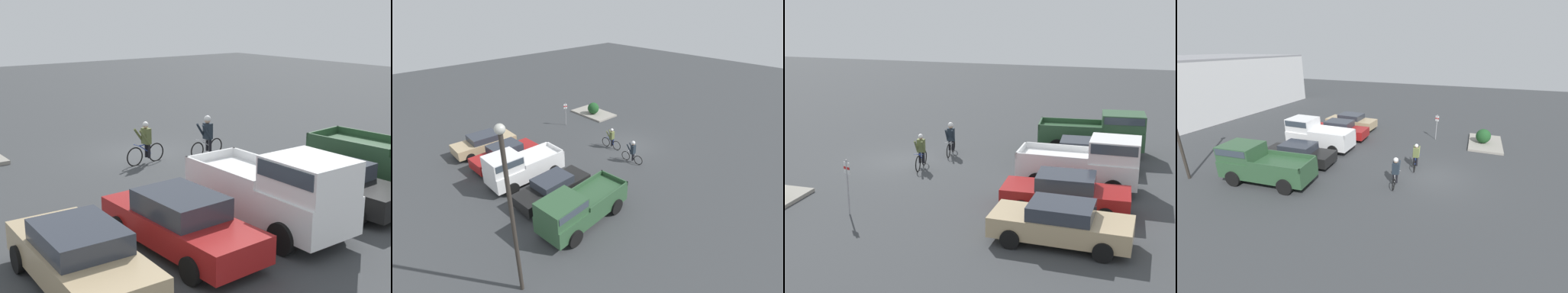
{
  "view_description": "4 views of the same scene",
  "coord_description": "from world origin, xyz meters",
  "views": [
    {
      "loc": [
        11.48,
        18.86,
        5.83
      ],
      "look_at": [
        0.44,
        4.11,
        1.2
      ],
      "focal_mm": 50.0,
      "sensor_mm": 36.0,
      "label": 1
    },
    {
      "loc": [
        -13.73,
        17.43,
        11.06
      ],
      "look_at": [
        0.44,
        4.11,
        1.2
      ],
      "focal_mm": 28.0,
      "sensor_mm": 36.0,
      "label": 2
    },
    {
      "loc": [
        23.6,
        11.03,
        7.9
      ],
      "look_at": [
        0.44,
        4.11,
        1.2
      ],
      "focal_mm": 50.0,
      "sensor_mm": 36.0,
      "label": 3
    },
    {
      "loc": [
        -14.46,
        -1.7,
        7.36
      ],
      "look_at": [
        0.44,
        4.11,
        1.2
      ],
      "focal_mm": 24.0,
      "sensor_mm": 36.0,
      "label": 4
    }
  ],
  "objects": [
    {
      "name": "sedan_0",
      "position": [
        -1.34,
        8.66,
        0.71
      ],
      "size": [
        2.11,
        4.83,
        1.41
      ],
      "color": "black",
      "rests_on": "ground_plane"
    },
    {
      "name": "sedan_1",
      "position": [
        4.26,
        8.61,
        0.75
      ],
      "size": [
        2.06,
        4.81,
        1.5
      ],
      "color": "maroon",
      "rests_on": "ground_plane"
    },
    {
      "name": "fire_lane_sign",
      "position": [
        6.82,
        0.91,
        1.3
      ],
      "size": [
        0.12,
        0.29,
        2.15
      ],
      "color": "#9E9EA3",
      "rests_on": "ground_plane"
    },
    {
      "name": "sedan_2",
      "position": [
        7.06,
        8.85,
        0.72
      ],
      "size": [
        2.12,
        4.69,
        1.42
      ],
      "color": "tan",
      "rests_on": "ground_plane"
    },
    {
      "name": "ground_plane",
      "position": [
        0.0,
        0.0,
        0.0
      ],
      "size": [
        80.0,
        80.0,
        0.0
      ],
      "primitive_type": "plane",
      "color": "#383A3D"
    },
    {
      "name": "shrub",
      "position": [
        6.94,
        -2.76,
        0.71
      ],
      "size": [
        1.12,
        1.12,
        1.12
      ],
      "color": "#1E4C23",
      "rests_on": "curb_island"
    },
    {
      "name": "pickup_truck_1",
      "position": [
        1.46,
        9.16,
        1.17
      ],
      "size": [
        2.15,
        5.01,
        2.28
      ],
      "color": "white",
      "rests_on": "ground_plane"
    },
    {
      "name": "curb_island",
      "position": [
        7.15,
        -2.98,
        0.07
      ],
      "size": [
        4.2,
        2.47,
        0.15
      ],
      "primitive_type": "cube",
      "color": "gray",
      "rests_on": "ground_plane"
    },
    {
      "name": "cyclist_0",
      "position": [
        0.73,
        1.27,
        0.81
      ],
      "size": [
        1.8,
        0.5,
        1.69
      ],
      "color": "black",
      "rests_on": "ground_plane"
    },
    {
      "name": "pickup_truck_0",
      "position": [
        -4.18,
        9.17,
        1.14
      ],
      "size": [
        2.48,
        5.45,
        2.18
      ],
      "color": "#2D5133",
      "rests_on": "ground_plane"
    },
    {
      "name": "cyclist_1",
      "position": [
        -1.86,
        1.85,
        0.89
      ],
      "size": [
        1.77,
        0.5,
        1.72
      ],
      "color": "black",
      "rests_on": "ground_plane"
    }
  ]
}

